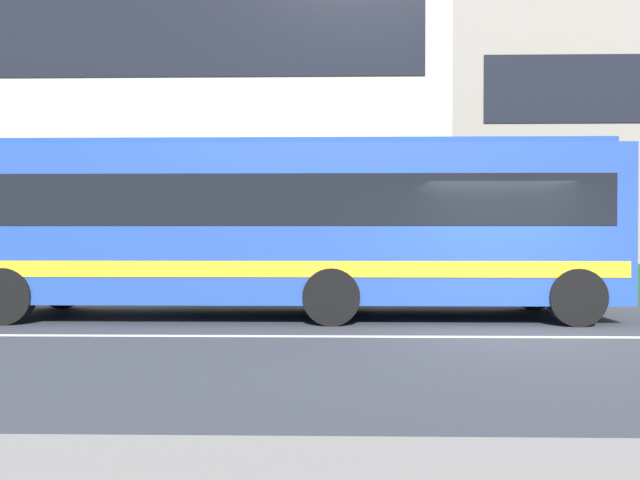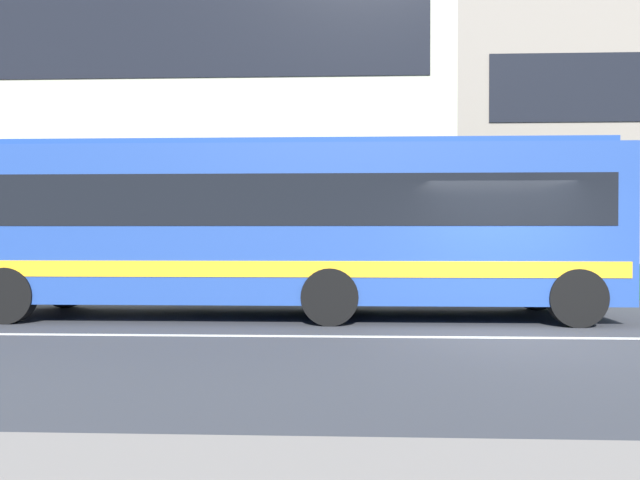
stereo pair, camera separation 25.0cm
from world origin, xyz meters
name	(u,v)px [view 2 (the right image)]	position (x,y,z in m)	size (l,w,h in m)	color
ground_plane	(520,338)	(0.00, 0.00, 0.00)	(160.00, 160.00, 0.00)	#3B3D43
lane_centre_line	(520,338)	(0.00, 0.00, 0.00)	(60.00, 0.16, 0.01)	silver
hedge_row_far	(467,281)	(0.35, 5.98, 0.40)	(14.53, 1.10, 0.81)	#1E4A22
apartment_block_left	(165,101)	(-9.54, 13.71, 6.59)	(20.41, 9.17, 13.19)	#B9B89E
transit_bus	(293,222)	(-3.70, 2.33, 1.81)	(11.98, 2.64, 3.29)	#224390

